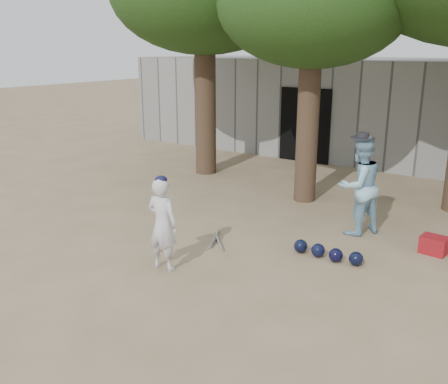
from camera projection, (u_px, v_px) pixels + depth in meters
The scene contains 7 objects.
ground at pixel (161, 254), 8.41m from camera, with size 70.00×70.00×0.00m, color #937C5E.
boy_player at pixel (163, 224), 7.66m from camera, with size 0.54×0.35×1.47m, color silver.
spectator_blue at pixel (359, 186), 9.11m from camera, with size 0.89×0.69×1.83m, color #8BBDD7.
red_bag at pixel (434, 245), 8.39m from camera, with size 0.42×0.32×0.30m, color maroon.
back_building at pixel (374, 107), 16.12m from camera, with size 16.00×5.24×3.00m.
helmet_row at pixel (327, 252), 8.18m from camera, with size 1.19×0.28×0.23m.
bat_pile at pixel (217, 240), 8.92m from camera, with size 0.63×0.74×0.06m.
Camera 1 is at (5.33, -5.77, 3.36)m, focal length 40.00 mm.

